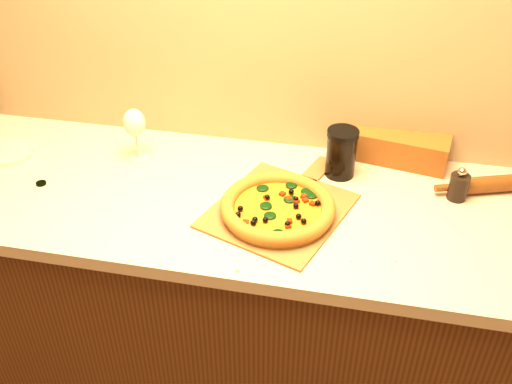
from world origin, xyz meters
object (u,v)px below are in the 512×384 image
wine_glass (134,124)px  dark_jar (341,153)px  pizza_peel (281,208)px  pepper_grinder (459,186)px  side_plate (9,154)px  rolling_pin (496,184)px  pizza (278,208)px

wine_glass → dark_jar: size_ratio=1.13×
pizza_peel → pepper_grinder: pepper_grinder is taller
side_plate → rolling_pin: bearing=4.1°
pizza → pepper_grinder: size_ratio=3.04×
pizza → side_plate: size_ratio=2.06×
pepper_grinder → dark_jar: size_ratio=0.69×
rolling_pin → pepper_grinder: bearing=-152.1°
pepper_grinder → side_plate: size_ratio=0.68×
rolling_pin → wine_glass: wine_glass is taller
pizza_peel → dark_jar: dark_jar is taller
wine_glass → side_plate: (-0.42, -0.07, -0.12)m
pepper_grinder → dark_jar: bearing=170.3°
dark_jar → rolling_pin: bearing=0.2°
rolling_pin → wine_glass: (-1.10, -0.04, 0.10)m
pizza → pepper_grinder: (0.50, 0.19, 0.01)m
wine_glass → pepper_grinder: bearing=-1.4°
pizza_peel → rolling_pin: size_ratio=1.51×
pizza_peel → rolling_pin: (0.61, 0.21, 0.02)m
pizza → pizza_peel: bearing=81.4°
rolling_pin → pizza_peel: bearing=-160.5°
pizza → dark_jar: dark_jar is taller
pepper_grinder → side_plate: 1.41m
pizza_peel → dark_jar: bearing=75.4°
pepper_grinder → pizza_peel: bearing=-162.6°
dark_jar → side_plate: size_ratio=0.99×
pizza_peel → pepper_grinder: bearing=37.3°
rolling_pin → wine_glass: size_ratio=2.09×
side_plate → pepper_grinder: bearing=2.0°
pizza → wine_glass: 0.54m
dark_jar → pizza_peel: bearing=-124.5°
pizza_peel → wine_glass: bearing=-179.8°
pizza_peel → wine_glass: size_ratio=3.16×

